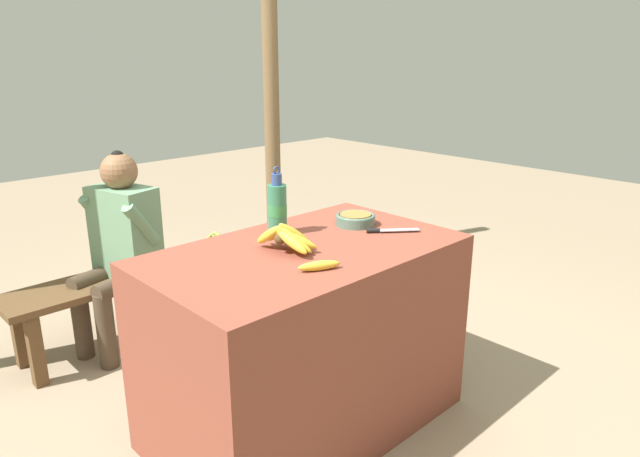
# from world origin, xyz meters

# --- Properties ---
(ground_plane) EXTENTS (12.00, 12.00, 0.00)m
(ground_plane) POSITION_xyz_m (0.00, 0.00, 0.00)
(ground_plane) COLOR gray
(market_counter) EXTENTS (1.24, 0.73, 0.79)m
(market_counter) POSITION_xyz_m (0.00, 0.00, 0.40)
(market_counter) COLOR brown
(market_counter) RESTS_ON ground_plane
(banana_bunch_ripe) EXTENTS (0.16, 0.27, 0.13)m
(banana_bunch_ripe) POSITION_xyz_m (-0.08, 0.01, 0.85)
(banana_bunch_ripe) COLOR #4C381E
(banana_bunch_ripe) RESTS_ON market_counter
(serving_bowl) EXTENTS (0.17, 0.17, 0.05)m
(serving_bowl) POSITION_xyz_m (0.37, 0.08, 0.82)
(serving_bowl) COLOR #4C6B5B
(serving_bowl) RESTS_ON market_counter
(water_bottle) EXTENTS (0.08, 0.08, 0.29)m
(water_bottle) POSITION_xyz_m (0.04, 0.21, 0.91)
(water_bottle) COLOR #337556
(water_bottle) RESTS_ON market_counter
(loose_banana_front) EXTENTS (0.15, 0.10, 0.03)m
(loose_banana_front) POSITION_xyz_m (-0.12, -0.21, 0.81)
(loose_banana_front) COLOR gold
(loose_banana_front) RESTS_ON market_counter
(knife) EXTENTS (0.19, 0.16, 0.02)m
(knife) POSITION_xyz_m (0.38, -0.09, 0.80)
(knife) COLOR #BCBCC1
(knife) RESTS_ON market_counter
(wooden_bench) EXTENTS (1.53, 0.32, 0.40)m
(wooden_bench) POSITION_xyz_m (-0.05, 1.21, 0.33)
(wooden_bench) COLOR brown
(wooden_bench) RESTS_ON ground_plane
(seated_vendor) EXTENTS (0.46, 0.43, 1.05)m
(seated_vendor) POSITION_xyz_m (-0.23, 1.17, 0.60)
(seated_vendor) COLOR #473828
(seated_vendor) RESTS_ON ground_plane
(banana_bunch_green) EXTENTS (0.16, 0.23, 0.12)m
(banana_bunch_green) POSITION_xyz_m (0.40, 1.21, 0.45)
(banana_bunch_green) COLOR #4C381E
(banana_bunch_green) RESTS_ON wooden_bench
(support_post_far) EXTENTS (0.11, 0.11, 2.52)m
(support_post_far) POSITION_xyz_m (1.13, 1.58, 1.26)
(support_post_far) COLOR brown
(support_post_far) RESTS_ON ground_plane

